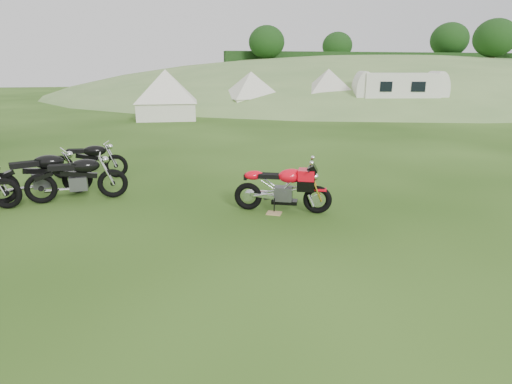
{
  "coord_description": "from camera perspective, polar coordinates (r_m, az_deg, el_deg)",
  "views": [
    {
      "loc": [
        -1.44,
        -6.19,
        2.75
      ],
      "look_at": [
        0.1,
        0.4,
        0.76
      ],
      "focal_mm": 30.0,
      "sensor_mm": 36.0,
      "label": 1
    }
  ],
  "objects": [
    {
      "name": "plywood_board",
      "position": [
        8.32,
        2.42,
        -2.84
      ],
      "size": [
        0.35,
        0.33,
        0.02
      ],
      "primitive_type": "cube",
      "rotation": [
        0.0,
        0.0,
        -0.48
      ],
      "color": "tan",
      "rests_on": "ground"
    },
    {
      "name": "hedgerow",
      "position": [
        52.81,
        16.06,
        12.8
      ],
      "size": [
        36.0,
        1.2,
        8.6
      ],
      "primitive_type": null,
      "color": "black",
      "rests_on": "ground"
    },
    {
      "name": "ground",
      "position": [
        6.93,
        -0.05,
        -6.98
      ],
      "size": [
        120.0,
        120.0,
        0.0
      ],
      "primitive_type": "plane",
      "color": "#1D3D0D",
      "rests_on": "ground"
    },
    {
      "name": "tent_mid",
      "position": [
        27.42,
        -0.68,
        13.29
      ],
      "size": [
        3.33,
        3.33,
        2.52
      ],
      "primitive_type": null,
      "rotation": [
        0.0,
        0.0,
        0.16
      ],
      "color": "silver",
      "rests_on": "ground"
    },
    {
      "name": "tent_right",
      "position": [
        27.69,
        9.54,
        13.21
      ],
      "size": [
        3.4,
        3.4,
        2.63
      ],
      "primitive_type": null,
      "rotation": [
        0.0,
        0.0,
        -0.13
      ],
      "color": "beige",
      "rests_on": "ground"
    },
    {
      "name": "caravan",
      "position": [
        27.07,
        18.45,
        12.35
      ],
      "size": [
        5.65,
        3.72,
        2.44
      ],
      "primitive_type": null,
      "rotation": [
        0.0,
        0.0,
        -0.29
      ],
      "color": "silver",
      "rests_on": "ground"
    },
    {
      "name": "tent_left",
      "position": [
        24.09,
        -11.86,
        12.63
      ],
      "size": [
        3.26,
        3.26,
        2.61
      ],
      "primitive_type": null,
      "rotation": [
        0.0,
        0.0,
        -0.08
      ],
      "color": "white",
      "rests_on": "ground"
    },
    {
      "name": "sport_motorcycle",
      "position": [
        8.31,
        3.56,
        1.0
      ],
      "size": [
        1.86,
        1.13,
        1.09
      ],
      "primitive_type": null,
      "rotation": [
        0.0,
        0.0,
        -0.4
      ],
      "color": "red",
      "rests_on": "ground"
    },
    {
      "name": "vintage_moto_a",
      "position": [
        10.24,
        -26.84,
        2.17
      ],
      "size": [
        2.1,
        1.2,
        1.09
      ],
      "primitive_type": null,
      "rotation": [
        0.0,
        0.0,
        0.37
      ],
      "color": "black",
      "rests_on": "ground"
    },
    {
      "name": "vintage_moto_d",
      "position": [
        9.74,
        -22.8,
        1.87
      ],
      "size": [
        2.0,
        0.6,
        1.04
      ],
      "primitive_type": null,
      "rotation": [
        0.0,
        0.0,
        0.07
      ],
      "color": "black",
      "rests_on": "ground"
    },
    {
      "name": "hillside",
      "position": [
        52.81,
        16.06,
        12.8
      ],
      "size": [
        80.0,
        64.0,
        8.0
      ],
      "primitive_type": "ellipsoid",
      "color": "#5E8543",
      "rests_on": "ground"
    },
    {
      "name": "vintage_moto_c",
      "position": [
        11.66,
        -21.44,
        4.09
      ],
      "size": [
        1.9,
        0.68,
        0.98
      ],
      "primitive_type": null,
      "rotation": [
        0.0,
        0.0,
        -0.14
      ],
      "color": "black",
      "rests_on": "ground"
    }
  ]
}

